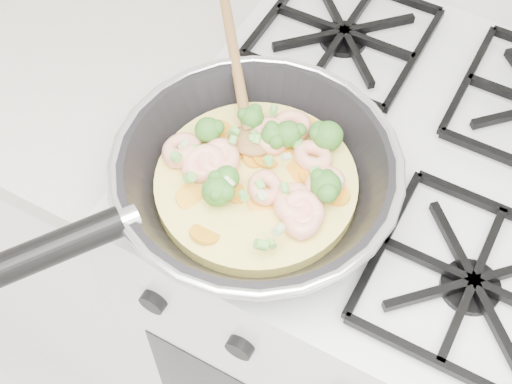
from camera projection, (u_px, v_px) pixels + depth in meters
The scene contains 3 objects.
stove at pixel (358, 296), 1.30m from camera, with size 0.60×0.60×0.92m.
counter_left at pixel (19, 136), 1.52m from camera, with size 1.00×0.60×0.90m.
skillet at pixel (253, 177), 0.83m from camera, with size 0.39×0.55×0.10m.
Camera 1 is at (0.11, 1.11, 1.64)m, focal length 49.44 mm.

